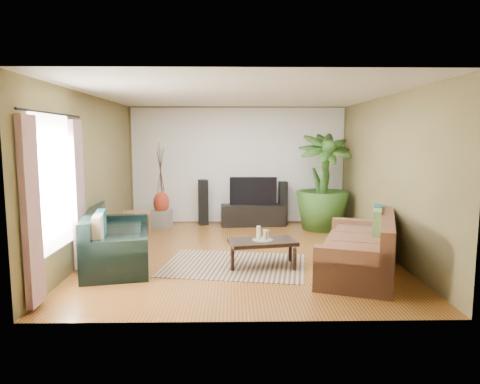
{
  "coord_description": "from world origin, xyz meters",
  "views": [
    {
      "loc": [
        -0.13,
        -7.19,
        1.99
      ],
      "look_at": [
        0.0,
        0.2,
        1.05
      ],
      "focal_mm": 32.0,
      "sensor_mm": 36.0,
      "label": 1
    }
  ],
  "objects_px": {
    "sofa_left": "(118,236)",
    "television": "(253,191)",
    "pedestal": "(162,219)",
    "side_table": "(136,225)",
    "speaker_right": "(283,203)",
    "speaker_left": "(203,202)",
    "sofa_right": "(358,244)",
    "vase": "(161,203)",
    "coffee_table": "(262,253)",
    "potted_plant": "(323,182)",
    "tv_stand": "(253,215)"
  },
  "relations": [
    {
      "from": "sofa_right",
      "to": "potted_plant",
      "type": "bearing_deg",
      "value": -161.9
    },
    {
      "from": "sofa_left",
      "to": "tv_stand",
      "type": "relative_size",
      "value": 1.49
    },
    {
      "from": "tv_stand",
      "to": "side_table",
      "type": "relative_size",
      "value": 2.73
    },
    {
      "from": "speaker_left",
      "to": "pedestal",
      "type": "xyz_separation_m",
      "value": [
        -0.91,
        -0.29,
        -0.33
      ]
    },
    {
      "from": "pedestal",
      "to": "side_table",
      "type": "height_order",
      "value": "side_table"
    },
    {
      "from": "television",
      "to": "vase",
      "type": "relative_size",
      "value": 2.16
    },
    {
      "from": "speaker_right",
      "to": "vase",
      "type": "xyz_separation_m",
      "value": [
        -2.74,
        -0.29,
        0.06
      ]
    },
    {
      "from": "pedestal",
      "to": "side_table",
      "type": "distance_m",
      "value": 1.11
    },
    {
      "from": "television",
      "to": "vase",
      "type": "xyz_separation_m",
      "value": [
        -2.05,
        -0.18,
        -0.24
      ]
    },
    {
      "from": "tv_stand",
      "to": "coffee_table",
      "type": "bearing_deg",
      "value": -94.24
    },
    {
      "from": "sofa_right",
      "to": "speaker_left",
      "type": "bearing_deg",
      "value": -124.32
    },
    {
      "from": "sofa_left",
      "to": "coffee_table",
      "type": "height_order",
      "value": "sofa_left"
    },
    {
      "from": "speaker_left",
      "to": "potted_plant",
      "type": "relative_size",
      "value": 0.5
    },
    {
      "from": "television",
      "to": "pedestal",
      "type": "height_order",
      "value": "television"
    },
    {
      "from": "speaker_left",
      "to": "pedestal",
      "type": "bearing_deg",
      "value": 177.97
    },
    {
      "from": "sofa_right",
      "to": "vase",
      "type": "bearing_deg",
      "value": -113.27
    },
    {
      "from": "tv_stand",
      "to": "vase",
      "type": "relative_size",
      "value": 2.95
    },
    {
      "from": "tv_stand",
      "to": "pedestal",
      "type": "bearing_deg",
      "value": -179.77
    },
    {
      "from": "sofa_left",
      "to": "pedestal",
      "type": "distance_m",
      "value": 2.71
    },
    {
      "from": "sofa_left",
      "to": "tv_stand",
      "type": "bearing_deg",
      "value": -50.15
    },
    {
      "from": "television",
      "to": "potted_plant",
      "type": "bearing_deg",
      "value": -16.68
    },
    {
      "from": "tv_stand",
      "to": "potted_plant",
      "type": "distance_m",
      "value": 1.74
    },
    {
      "from": "pedestal",
      "to": "sofa_right",
      "type": "bearing_deg",
      "value": -43.09
    },
    {
      "from": "television",
      "to": "pedestal",
      "type": "distance_m",
      "value": 2.14
    },
    {
      "from": "potted_plant",
      "to": "speaker_left",
      "type": "bearing_deg",
      "value": 168.05
    },
    {
      "from": "speaker_right",
      "to": "vase",
      "type": "distance_m",
      "value": 2.76
    },
    {
      "from": "speaker_right",
      "to": "television",
      "type": "bearing_deg",
      "value": -179.26
    },
    {
      "from": "tv_stand",
      "to": "sofa_right",
      "type": "bearing_deg",
      "value": -71.64
    },
    {
      "from": "sofa_left",
      "to": "sofa_right",
      "type": "xyz_separation_m",
      "value": [
        3.7,
        -0.54,
        0.0
      ]
    },
    {
      "from": "sofa_left",
      "to": "side_table",
      "type": "relative_size",
      "value": 4.07
    },
    {
      "from": "coffee_table",
      "to": "side_table",
      "type": "height_order",
      "value": "side_table"
    },
    {
      "from": "sofa_left",
      "to": "television",
      "type": "height_order",
      "value": "television"
    },
    {
      "from": "pedestal",
      "to": "sofa_left",
      "type": "bearing_deg",
      "value": -95.32
    },
    {
      "from": "sofa_right",
      "to": "vase",
      "type": "relative_size",
      "value": 4.47
    },
    {
      "from": "speaker_left",
      "to": "television",
      "type": "bearing_deg",
      "value": -24.98
    },
    {
      "from": "coffee_table",
      "to": "side_table",
      "type": "relative_size",
      "value": 1.91
    },
    {
      "from": "speaker_right",
      "to": "potted_plant",
      "type": "bearing_deg",
      "value": -43.23
    },
    {
      "from": "vase",
      "to": "speaker_left",
      "type": "bearing_deg",
      "value": 17.44
    },
    {
      "from": "side_table",
      "to": "sofa_right",
      "type": "bearing_deg",
      "value": -29.88
    },
    {
      "from": "speaker_right",
      "to": "side_table",
      "type": "distance_m",
      "value": 3.36
    },
    {
      "from": "television",
      "to": "speaker_right",
      "type": "distance_m",
      "value": 0.76
    },
    {
      "from": "sofa_right",
      "to": "tv_stand",
      "type": "relative_size",
      "value": 1.52
    },
    {
      "from": "potted_plant",
      "to": "pedestal",
      "type": "height_order",
      "value": "potted_plant"
    },
    {
      "from": "sofa_left",
      "to": "vase",
      "type": "height_order",
      "value": "sofa_left"
    },
    {
      "from": "potted_plant",
      "to": "pedestal",
      "type": "xyz_separation_m",
      "value": [
        -3.54,
        0.27,
        -0.85
      ]
    },
    {
      "from": "coffee_table",
      "to": "potted_plant",
      "type": "relative_size",
      "value": 0.49
    },
    {
      "from": "television",
      "to": "potted_plant",
      "type": "xyz_separation_m",
      "value": [
        1.49,
        -0.45,
        0.25
      ]
    },
    {
      "from": "speaker_right",
      "to": "potted_plant",
      "type": "relative_size",
      "value": 0.48
    },
    {
      "from": "speaker_left",
      "to": "sofa_right",
      "type": "bearing_deg",
      "value": -73.61
    },
    {
      "from": "tv_stand",
      "to": "pedestal",
      "type": "xyz_separation_m",
      "value": [
        -2.05,
        -0.16,
        -0.05
      ]
    }
  ]
}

